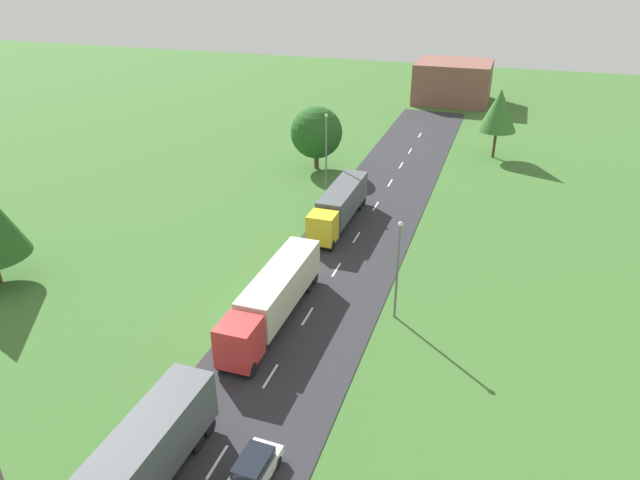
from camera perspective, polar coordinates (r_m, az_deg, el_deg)
road at (r=39.09m, az=-4.17°, el=-12.08°), size 10.00×140.00×0.06m
lane_marking_centre at (r=36.33m, az=-6.61°, el=-15.70°), size 0.16×120.65×0.01m
truck_lead at (r=30.85m, az=-18.42°, el=-21.23°), size 2.76×13.41×3.75m
truck_second at (r=42.14m, az=-4.57°, el=-5.47°), size 2.58×13.65×3.52m
truck_third at (r=56.98m, az=1.90°, el=3.48°), size 2.57×12.40×3.49m
car_second at (r=31.84m, az=-6.61°, el=-21.45°), size 1.90×4.10×1.44m
lamppost_lead at (r=30.04m, az=-28.66°, el=-19.81°), size 0.36×0.36×7.45m
lamppost_second at (r=41.69m, az=7.60°, el=-2.45°), size 0.36×0.36×7.73m
lamppost_third at (r=63.75m, az=0.61°, el=8.77°), size 0.36×0.36×8.90m
tree_maple at (r=71.59m, az=-0.35°, el=10.45°), size 6.27×6.27×7.69m
tree_pine at (r=78.63m, az=17.08°, el=12.02°), size 4.80×4.80×8.84m
distant_building at (r=108.79m, az=12.84°, el=14.82°), size 12.71×11.59×6.92m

